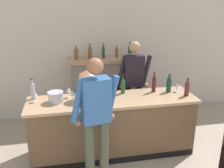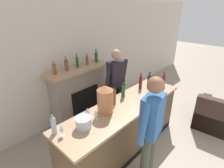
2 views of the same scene
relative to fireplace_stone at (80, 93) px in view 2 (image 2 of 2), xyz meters
The scene contains 18 objects.
wall_back_panel 0.76m from the fireplace_stone, 121.34° to the left, with size 12.00×0.07×2.75m.
bar_counter 1.46m from the fireplace_stone, 93.56° to the right, with size 2.72×0.74×0.99m.
fireplace_stone is the anchor object (origin of this frame).
armchair_black 3.23m from the fireplace_stone, 54.55° to the right, with size 0.98×0.96×0.83m.
person_customer 2.27m from the fireplace_stone, 101.84° to the right, with size 0.65×0.35×1.84m.
person_bartender 0.94m from the fireplace_stone, 58.89° to the right, with size 0.65×0.34×1.78m.
copper_dispenser 1.53m from the fireplace_stone, 109.39° to the right, with size 0.27×0.31×0.48m.
ice_bucket_steel 1.76m from the fireplace_stone, 124.88° to the right, with size 0.24×0.24×0.17m.
wine_bottle_burgundy_dark 1.32m from the fireplace_stone, 83.98° to the right, with size 0.07×0.07×0.31m.
wine_bottle_riesling_slim 1.50m from the fireplace_stone, 62.19° to the right, with size 0.07×0.07×0.35m.
wine_bottle_port_short 1.86m from the fireplace_stone, 137.64° to the right, with size 0.07×0.07×0.34m.
wine_bottle_merlot_tall 1.37m from the fireplace_stone, 98.36° to the right, with size 0.08×0.08×0.31m.
wine_bottle_chardonnay_pale 1.97m from the fireplace_stone, 53.80° to the right, with size 0.07×0.07×0.30m.
wine_bottle_rose_blush 1.67m from the fireplace_stone, 55.29° to the right, with size 0.08×0.08×0.31m.
wine_glass_near_bucket 1.76m from the fireplace_stone, 51.49° to the right, with size 0.07×0.07×0.16m.
wine_glass_front_right 1.91m from the fireplace_stone, 133.85° to the right, with size 0.07×0.07×0.18m.
wine_glass_back_row 1.61m from the fireplace_stone, 117.37° to the right, with size 0.07×0.07×0.16m.
wine_glass_front_left 1.54m from the fireplace_stone, 121.73° to the right, with size 0.09×0.09×0.17m.
Camera 2 is at (-2.05, 1.08, 2.60)m, focal length 28.00 mm.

